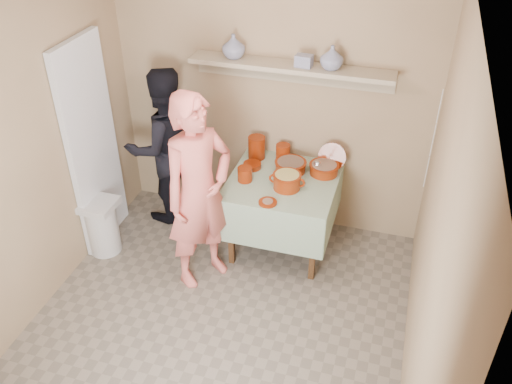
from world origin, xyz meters
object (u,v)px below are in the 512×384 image
(serving_table, at_px, (283,190))
(cazuela_rice, at_px, (287,180))
(person_cook, at_px, (199,193))
(trash_bin, at_px, (102,226))
(person_helper, at_px, (165,147))

(serving_table, xyz_separation_m, cazuela_rice, (0.06, -0.12, 0.20))
(person_cook, xyz_separation_m, trash_bin, (-1.04, 0.04, -0.61))
(person_cook, relative_size, serving_table, 1.84)
(person_helper, relative_size, cazuela_rice, 4.91)
(person_helper, distance_m, cazuela_rice, 1.34)
(person_cook, relative_size, cazuela_rice, 5.42)
(trash_bin, bearing_deg, serving_table, 19.08)
(person_cook, distance_m, serving_table, 0.87)
(serving_table, height_order, cazuela_rice, cazuela_rice)
(person_cook, distance_m, trash_bin, 1.21)
(person_cook, bearing_deg, trash_bin, 120.67)
(cazuela_rice, distance_m, trash_bin, 1.82)
(cazuela_rice, bearing_deg, serving_table, 116.71)
(serving_table, bearing_deg, person_helper, 172.25)
(cazuela_rice, bearing_deg, person_helper, 167.32)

